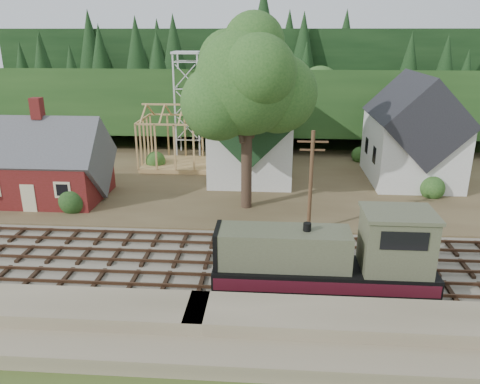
# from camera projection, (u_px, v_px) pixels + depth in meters

# --- Properties ---
(ground) EXTENTS (140.00, 140.00, 0.00)m
(ground) POSITION_uv_depth(u_px,v_px,m) (208.00, 263.00, 31.16)
(ground) COLOR #384C1E
(ground) RESTS_ON ground
(embankment) EXTENTS (64.00, 5.00, 1.60)m
(embankment) POSITION_uv_depth(u_px,v_px,m) (184.00, 344.00, 23.15)
(embankment) COLOR #7F7259
(embankment) RESTS_ON ground
(railroad_bed) EXTENTS (64.00, 11.00, 0.16)m
(railroad_bed) POSITION_uv_depth(u_px,v_px,m) (208.00, 262.00, 31.13)
(railroad_bed) COLOR #726B5B
(railroad_bed) RESTS_ON ground
(village_flat) EXTENTS (64.00, 26.00, 0.30)m
(village_flat) POSITION_uv_depth(u_px,v_px,m) (231.00, 180.00, 48.08)
(village_flat) COLOR brown
(village_flat) RESTS_ON ground
(hillside) EXTENTS (70.00, 28.96, 12.74)m
(hillside) POSITION_uv_depth(u_px,v_px,m) (246.00, 133.00, 70.76)
(hillside) COLOR #1E3F19
(hillside) RESTS_ON ground
(ridge) EXTENTS (80.00, 20.00, 12.00)m
(ridge) POSITION_uv_depth(u_px,v_px,m) (251.00, 115.00, 85.84)
(ridge) COLOR black
(ridge) RESTS_ON ground
(depot) EXTENTS (10.80, 7.41, 9.00)m
(depot) POSITION_uv_depth(u_px,v_px,m) (45.00, 167.00, 41.56)
(depot) COLOR #541813
(depot) RESTS_ON village_flat
(church) EXTENTS (8.40, 15.17, 13.00)m
(church) POSITION_uv_depth(u_px,v_px,m) (252.00, 129.00, 47.89)
(church) COLOR silver
(church) RESTS_ON village_flat
(farmhouse) EXTENTS (8.40, 10.80, 10.60)m
(farmhouse) POSITION_uv_depth(u_px,v_px,m) (413.00, 135.00, 46.27)
(farmhouse) COLOR silver
(farmhouse) RESTS_ON village_flat
(timber_frame) EXTENTS (8.20, 6.20, 6.99)m
(timber_frame) POSITION_uv_depth(u_px,v_px,m) (180.00, 141.00, 51.24)
(timber_frame) COLOR tan
(timber_frame) RESTS_ON village_flat
(lattice_tower) EXTENTS (3.20, 3.20, 12.12)m
(lattice_tower) POSITION_uv_depth(u_px,v_px,m) (188.00, 73.00, 54.69)
(lattice_tower) COLOR silver
(lattice_tower) RESTS_ON village_flat
(big_tree) EXTENTS (10.90, 8.40, 14.70)m
(big_tree) POSITION_uv_depth(u_px,v_px,m) (249.00, 90.00, 37.18)
(big_tree) COLOR #38281E
(big_tree) RESTS_ON village_flat
(telegraph_pole_near) EXTENTS (2.20, 0.28, 8.00)m
(telegraph_pole_near) POSITION_uv_depth(u_px,v_px,m) (311.00, 181.00, 34.20)
(telegraph_pole_near) COLOR #4C331E
(telegraph_pole_near) RESTS_ON ground
(locomotive) EXTENTS (12.62, 3.15, 5.03)m
(locomotive) POSITION_uv_depth(u_px,v_px,m) (332.00, 258.00, 27.08)
(locomotive) COLOR black
(locomotive) RESTS_ON railroad_bed
(car_blue) EXTENTS (2.71, 4.24, 1.34)m
(car_blue) POSITION_uv_depth(u_px,v_px,m) (79.00, 192.00, 41.81)
(car_blue) COLOR #5175AE
(car_blue) RESTS_ON village_flat
(car_green) EXTENTS (3.76, 1.39, 1.23)m
(car_green) POSITION_uv_depth(u_px,v_px,m) (9.00, 193.00, 41.83)
(car_green) COLOR #95B57D
(car_green) RESTS_ON village_flat
(car_red) EXTENTS (4.53, 3.32, 1.14)m
(car_red) POSITION_uv_depth(u_px,v_px,m) (423.00, 172.00, 48.07)
(car_red) COLOR red
(car_red) RESTS_ON village_flat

